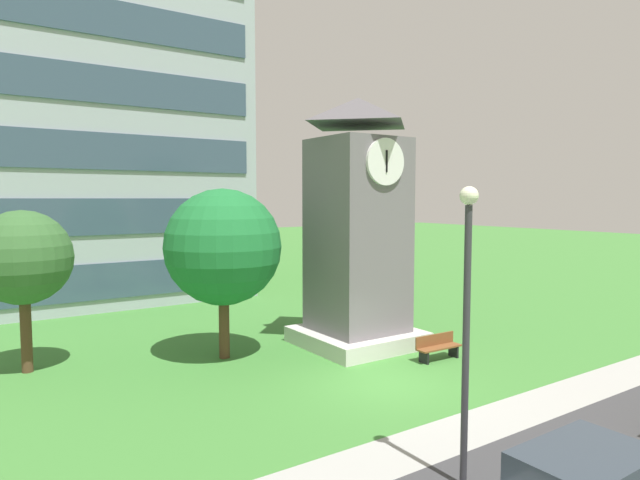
{
  "coord_description": "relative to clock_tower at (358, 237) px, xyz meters",
  "views": [
    {
      "loc": [
        -10.68,
        -12.46,
        5.71
      ],
      "look_at": [
        1.06,
        5.0,
        4.08
      ],
      "focal_mm": 30.47,
      "sensor_mm": 36.0,
      "label": 1
    }
  ],
  "objects": [
    {
      "name": "office_building",
      "position": [
        -6.58,
        18.73,
        10.19
      ],
      "size": [
        16.5,
        14.31,
        28.8
      ],
      "color": "#9EA8B2",
      "rests_on": "ground"
    },
    {
      "name": "kerb_strip",
      "position": [
        -2.13,
        -7.7,
        -4.21
      ],
      "size": [
        120.0,
        1.6,
        0.01
      ],
      "primitive_type": "cube",
      "color": "#9E9E99",
      "rests_on": "ground"
    },
    {
      "name": "ground_plane",
      "position": [
        -2.13,
        -3.99,
        -4.21
      ],
      "size": [
        160.0,
        160.0,
        0.0
      ],
      "primitive_type": "plane",
      "color": "#3D7A33"
    },
    {
      "name": "park_bench",
      "position": [
        1.16,
        -3.15,
        -3.75
      ],
      "size": [
        1.81,
        0.53,
        0.88
      ],
      "color": "brown",
      "rests_on": "ground"
    },
    {
      "name": "tree_near_tower",
      "position": [
        -5.01,
        1.28,
        -0.23
      ],
      "size": [
        4.13,
        4.13,
        6.05
      ],
      "color": "#513823",
      "rests_on": "ground"
    },
    {
      "name": "tree_by_building",
      "position": [
        -11.06,
        3.4,
        -0.44
      ],
      "size": [
        3.07,
        3.07,
        5.33
      ],
      "color": "#513823",
      "rests_on": "ground"
    },
    {
      "name": "street_lamp",
      "position": [
        -4.66,
        -9.43,
        -0.53
      ],
      "size": [
        0.36,
        0.36,
        5.94
      ],
      "color": "#333338",
      "rests_on": "ground"
    },
    {
      "name": "clock_tower",
      "position": [
        0.0,
        0.0,
        0.0
      ],
      "size": [
        4.15,
        4.15,
        9.49
      ],
      "color": "slate",
      "rests_on": "ground"
    }
  ]
}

